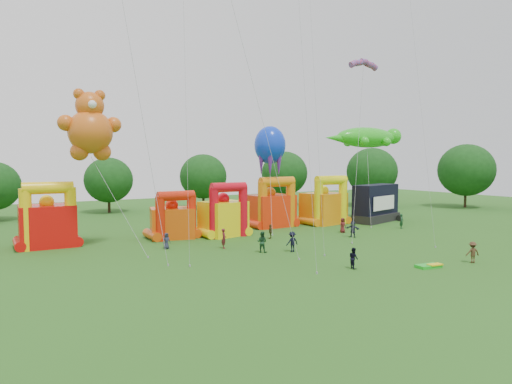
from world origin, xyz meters
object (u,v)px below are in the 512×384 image
teddy_bear_kite (109,179)px  octopus_kite (271,177)px  stage_trailer (376,204)px  spectator_0 (166,241)px  bouncy_castle_2 (224,215)px  gecko_kite (368,169)px  bouncy_castle_0 (48,222)px  spectator_4 (270,231)px

teddy_bear_kite → octopus_kite: (19.98, 3.71, -0.33)m
stage_trailer → spectator_0: bearing=-172.6°
bouncy_castle_2 → spectator_0: size_ratio=3.91×
teddy_bear_kite → gecko_kite: teddy_bear_kite is taller
bouncy_castle_0 → spectator_4: (21.41, -7.17, -1.67)m
gecko_kite → spectator_4: (-18.03, -3.80, -6.60)m
teddy_bear_kite → octopus_kite: bearing=10.5°
stage_trailer → gecko_kite: size_ratio=0.63×
bouncy_castle_0 → teddy_bear_kite: teddy_bear_kite is taller
bouncy_castle_2 → gecko_kite: size_ratio=0.44×
stage_trailer → spectator_0: size_ratio=5.54×
bouncy_castle_0 → bouncy_castle_2: bearing=-9.3°
bouncy_castle_0 → octopus_kite: 25.08m
stage_trailer → octopus_kite: octopus_kite is taller
teddy_bear_kite → spectator_0: teddy_bear_kite is taller
teddy_bear_kite → spectator_4: (16.71, -1.44, -6.00)m
teddy_bear_kite → spectator_4: teddy_bear_kite is taller
spectator_0 → spectator_4: bearing=-8.5°
octopus_kite → bouncy_castle_2: bearing=-172.2°
stage_trailer → octopus_kite: (-16.82, 0.84, 3.96)m
stage_trailer → spectator_0: (-31.81, -4.12, -1.73)m
octopus_kite → spectator_4: octopus_kite is taller
bouncy_castle_2 → spectator_4: size_ratio=3.86×
stage_trailer → teddy_bear_kite: bearing=-175.5°
stage_trailer → spectator_0: 32.12m
gecko_kite → spectator_4: size_ratio=8.70×
bouncy_castle_2 → stage_trailer: bearing=0.2°
bouncy_castle_0 → spectator_0: size_ratio=4.16×
bouncy_castle_0 → bouncy_castle_2: 18.18m
bouncy_castle_2 → stage_trailer: (23.57, 0.09, 0.18)m
stage_trailer → spectator_4: 20.62m
bouncy_castle_2 → spectator_4: bearing=-50.5°
bouncy_castle_0 → gecko_kite: size_ratio=0.47×
spectator_4 → teddy_bear_kite: bearing=-64.6°
stage_trailer → bouncy_castle_0: bearing=176.1°
bouncy_castle_2 → octopus_kite: size_ratio=0.47×
stage_trailer → spectator_4: (-20.09, -4.31, -1.72)m
bouncy_castle_2 → gecko_kite: (21.51, -0.43, 5.06)m
bouncy_castle_0 → stage_trailer: 41.60m
bouncy_castle_2 → gecko_kite: gecko_kite is taller
stage_trailer → spectator_0: stage_trailer is taller
spectator_0 → teddy_bear_kite: bearing=158.4°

